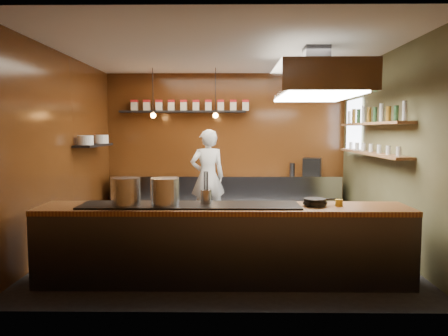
{
  "coord_description": "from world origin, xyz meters",
  "views": [
    {
      "loc": [
        0.07,
        -6.72,
        1.82
      ],
      "look_at": [
        -0.02,
        0.4,
        1.2
      ],
      "focal_mm": 35.0,
      "sensor_mm": 36.0,
      "label": 1
    }
  ],
  "objects_px": {
    "extractor_hood": "(316,82)",
    "espresso_machine": "(312,167)",
    "stockpot_small": "(165,191)",
    "chef": "(208,177)",
    "stockpot_large": "(126,191)"
  },
  "relations": [
    {
      "from": "extractor_hood",
      "to": "espresso_machine",
      "type": "bearing_deg",
      "value": 79.92
    },
    {
      "from": "extractor_hood",
      "to": "stockpot_small",
      "type": "bearing_deg",
      "value": -148.24
    },
    {
      "from": "extractor_hood",
      "to": "espresso_machine",
      "type": "relative_size",
      "value": 5.66
    },
    {
      "from": "stockpot_small",
      "to": "chef",
      "type": "bearing_deg",
      "value": 84.14
    },
    {
      "from": "extractor_hood",
      "to": "espresso_machine",
      "type": "height_order",
      "value": "extractor_hood"
    },
    {
      "from": "extractor_hood",
      "to": "chef",
      "type": "distance_m",
      "value": 3.08
    },
    {
      "from": "espresso_machine",
      "to": "chef",
      "type": "relative_size",
      "value": 0.19
    },
    {
      "from": "extractor_hood",
      "to": "stockpot_large",
      "type": "xyz_separation_m",
      "value": [
        -2.45,
        -1.26,
        -1.4
      ]
    },
    {
      "from": "extractor_hood",
      "to": "espresso_machine",
      "type": "distance_m",
      "value": 2.96
    },
    {
      "from": "stockpot_large",
      "to": "stockpot_small",
      "type": "xyz_separation_m",
      "value": [
        0.45,
        0.03,
        -0.0
      ]
    },
    {
      "from": "extractor_hood",
      "to": "chef",
      "type": "bearing_deg",
      "value": 128.78
    },
    {
      "from": "stockpot_small",
      "to": "espresso_machine",
      "type": "bearing_deg",
      "value": 57.11
    },
    {
      "from": "stockpot_small",
      "to": "espresso_machine",
      "type": "relative_size",
      "value": 0.96
    },
    {
      "from": "espresso_machine",
      "to": "chef",
      "type": "xyz_separation_m",
      "value": [
        -2.11,
        -0.49,
        -0.16
      ]
    },
    {
      "from": "chef",
      "to": "extractor_hood",
      "type": "bearing_deg",
      "value": 114.68
    }
  ]
}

